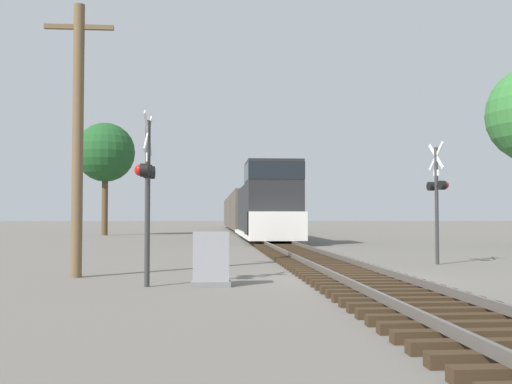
{
  "coord_description": "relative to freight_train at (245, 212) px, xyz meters",
  "views": [
    {
      "loc": [
        -3.55,
        -14.83,
        1.57
      ],
      "look_at": [
        -1.95,
        6.03,
        2.44
      ],
      "focal_mm": 42.0,
      "sensor_mm": 36.0,
      "label": 1
    }
  ],
  "objects": [
    {
      "name": "ground_plane",
      "position": [
        0.0,
        -45.91,
        -2.06
      ],
      "size": [
        400.0,
        400.0,
        0.0
      ],
      "primitive_type": "plane",
      "color": "#666059"
    },
    {
      "name": "rail_track_bed",
      "position": [
        0.0,
        -45.91,
        -1.93
      ],
      "size": [
        2.6,
        160.0,
        0.31
      ],
      "color": "#382819",
      "rests_on": "ground"
    },
    {
      "name": "freight_train",
      "position": [
        0.0,
        0.0,
        0.0
      ],
      "size": [
        3.09,
        61.12,
        4.7
      ],
      "color": "#232326",
      "rests_on": "ground"
    },
    {
      "name": "crossing_signal_near",
      "position": [
        -4.99,
        -47.09,
        0.35
      ],
      "size": [
        0.39,
        1.01,
        3.92
      ],
      "rotation": [
        0.0,
        0.0,
        -1.65
      ],
      "color": "#333333",
      "rests_on": "ground"
    },
    {
      "name": "crossing_signal_far",
      "position": [
        3.96,
        -41.46,
        0.33
      ],
      "size": [
        0.45,
        1.01,
        4.04
      ],
      "rotation": [
        0.0,
        0.0,
        1.73
      ],
      "color": "#333333",
      "rests_on": "ground"
    },
    {
      "name": "relay_cabinet",
      "position": [
        -3.53,
        -47.12,
        -1.46
      ],
      "size": [
        0.89,
        0.52,
        1.23
      ],
      "color": "slate",
      "rests_on": "ground"
    },
    {
      "name": "utility_pole",
      "position": [
        -7.01,
        -44.86,
        1.65
      ],
      "size": [
        1.8,
        0.29,
        7.17
      ],
      "color": "brown",
      "rests_on": "ground"
    },
    {
      "name": "tree_mid_background",
      "position": [
        -12.52,
        -8.95,
        4.97
      ],
      "size": [
        5.04,
        5.04,
        9.61
      ],
      "color": "brown",
      "rests_on": "ground"
    }
  ]
}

